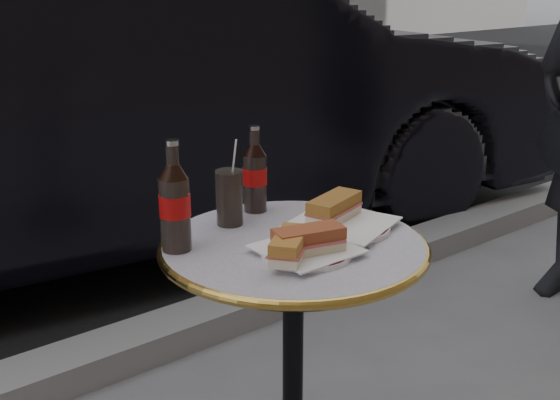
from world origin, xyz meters
TOP-DOWN VIEW (x-y plane):
  - curb at (0.00, 0.90)m, footprint 40.00×0.20m
  - bistro_table at (0.00, 0.00)m, footprint 0.62×0.62m
  - plate_left at (-0.03, -0.08)m, footprint 0.24×0.24m
  - plate_right at (0.14, -0.01)m, footprint 0.27×0.27m
  - sandwich_left_a at (-0.09, -0.09)m, footprint 0.16×0.14m
  - sandwich_left_b at (-0.04, -0.09)m, footprint 0.17×0.11m
  - sandwich_right at (0.15, 0.02)m, footprint 0.18×0.12m
  - cola_bottle_left at (-0.23, 0.13)m, footprint 0.08×0.08m
  - cola_bottle_right at (0.06, 0.23)m, footprint 0.07×0.07m
  - cola_glass at (-0.05, 0.19)m, footprint 0.08×0.08m
  - parked_car at (0.64, 1.95)m, footprint 2.16×4.67m

SIDE VIEW (x-z plane):
  - curb at x=0.00m, z-range -0.01..0.11m
  - bistro_table at x=0.00m, z-range 0.00..0.73m
  - plate_left at x=-0.03m, z-range 0.73..0.74m
  - plate_right at x=0.14m, z-range 0.73..0.75m
  - parked_car at x=0.64m, z-range 0.00..1.48m
  - sandwich_left_a at x=-0.09m, z-range 0.74..0.79m
  - sandwich_left_b at x=-0.04m, z-range 0.74..0.80m
  - sandwich_right at x=0.15m, z-range 0.75..0.80m
  - cola_glass at x=-0.05m, z-range 0.73..0.87m
  - cola_bottle_right at x=0.06m, z-range 0.73..0.96m
  - cola_bottle_left at x=-0.23m, z-range 0.73..0.98m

